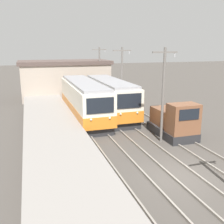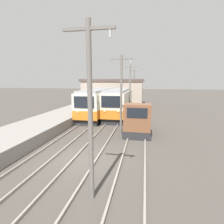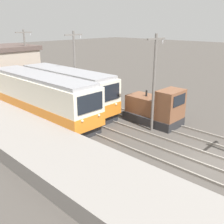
{
  "view_description": "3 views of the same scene",
  "coord_description": "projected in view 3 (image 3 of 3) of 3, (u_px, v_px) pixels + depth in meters",
  "views": [
    {
      "loc": [
        -7.88,
        -11.76,
        7.2
      ],
      "look_at": [
        -1.48,
        8.08,
        1.98
      ],
      "focal_mm": 42.0,
      "sensor_mm": 36.0,
      "label": 1
    },
    {
      "loc": [
        3.79,
        -10.01,
        4.94
      ],
      "look_at": [
        0.31,
        8.43,
        1.59
      ],
      "focal_mm": 28.0,
      "sensor_mm": 36.0,
      "label": 2
    },
    {
      "loc": [
        -13.88,
        -5.14,
        7.85
      ],
      "look_at": [
        -1.2,
        6.91,
        1.87
      ],
      "focal_mm": 42.0,
      "sensor_mm": 36.0,
      "label": 3
    }
  ],
  "objects": [
    {
      "name": "platform_left",
      "position": [
        148.0,
        208.0,
        10.97
      ],
      "size": [
        4.5,
        54.0,
        0.99
      ],
      "primitive_type": "cube",
      "color": "gray",
      "rests_on": "ground"
    },
    {
      "name": "shunting_locomotive",
      "position": [
        156.0,
        109.0,
        21.25
      ],
      "size": [
        2.4,
        4.62,
        3.0
      ],
      "color": "#28282B",
      "rests_on": "ground"
    },
    {
      "name": "catenary_mast_mid",
      "position": [
        154.0,
        80.0,
        18.9
      ],
      "size": [
        2.0,
        0.2,
        7.15
      ],
      "color": "slate",
      "rests_on": "ground"
    },
    {
      "name": "track_left",
      "position": [
        190.0,
        181.0,
        13.61
      ],
      "size": [
        1.54,
        60.0,
        0.14
      ],
      "color": "gray",
      "rests_on": "ground"
    },
    {
      "name": "catenary_mast_distant",
      "position": [
        26.0,
        58.0,
        30.68
      ],
      "size": [
        2.0,
        0.2,
        7.15
      ],
      "color": "slate",
      "rests_on": "ground"
    },
    {
      "name": "ground_plane",
      "position": [
        211.0,
        163.0,
        15.41
      ],
      "size": [
        200.0,
        200.0,
        0.0
      ],
      "primitive_type": "plane",
      "color": "#47423D"
    },
    {
      "name": "catenary_mast_far",
      "position": [
        75.0,
        67.0,
        24.79
      ],
      "size": [
        2.0,
        0.2,
        7.15
      ],
      "color": "slate",
      "rests_on": "ground"
    },
    {
      "name": "track_center",
      "position": [
        213.0,
        161.0,
        15.53
      ],
      "size": [
        1.54,
        60.0,
        0.14
      ],
      "color": "gray",
      "rests_on": "ground"
    },
    {
      "name": "commuter_train_center",
      "position": [
        67.0,
        92.0,
        24.11
      ],
      "size": [
        2.84,
        11.08,
        3.85
      ],
      "color": "#28282B",
      "rests_on": "ground"
    },
    {
      "name": "commuter_train_left",
      "position": [
        41.0,
        99.0,
        22.1
      ],
      "size": [
        2.84,
        12.61,
        3.83
      ],
      "color": "#28282B",
      "rests_on": "ground"
    }
  ]
}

